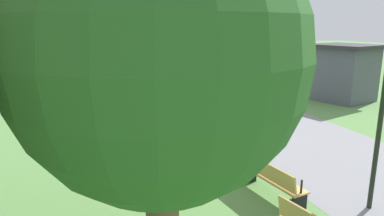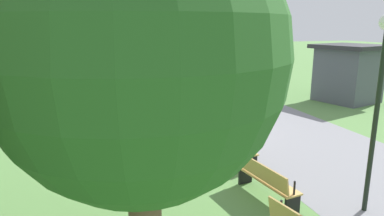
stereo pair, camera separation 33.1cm
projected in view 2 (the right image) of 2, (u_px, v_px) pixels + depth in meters
The scene contains 14 objects.
ground_plane at pixel (201, 128), 13.35m from camera, with size 120.00×120.00×0.00m, color #5B8C47.
path_paving at pixel (263, 122), 14.16m from camera, with size 30.35×4.95×0.01m, color gray.
bench_0 at pixel (141, 84), 20.36m from camera, with size 1.86×0.83×0.89m.
bench_1 at pixel (156, 90), 18.39m from camera, with size 1.85×0.73×0.89m.
bench_2 at pixel (172, 98), 16.35m from camera, with size 1.83×0.63×0.89m.
bench_3 at pixel (189, 109), 14.27m from camera, with size 1.81×0.52×0.89m.
bench_4 at pixel (209, 124), 12.15m from camera, with size 1.81×0.52×0.89m.
bench_5 at pixel (233, 145), 9.99m from camera, with size 1.83×0.63×0.89m.
bench_6 at pixel (265, 179), 7.80m from camera, with size 1.85×0.73×0.89m.
person_seated at pixel (195, 106), 14.03m from camera, with size 0.33×0.52×1.20m.
tree_1 at pixel (140, 59), 4.01m from camera, with size 3.45×3.45×5.22m.
lamp_post at pixel (381, 79), 6.75m from camera, with size 0.32×0.32×4.06m.
trash_bin at pixel (137, 79), 22.15m from camera, with size 0.47×0.47×0.95m, color black.
kiosk at pixel (348, 73), 17.64m from camera, with size 3.66×3.65×2.89m.
Camera 2 is at (12.07, -4.27, 3.85)m, focal length 32.46 mm.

